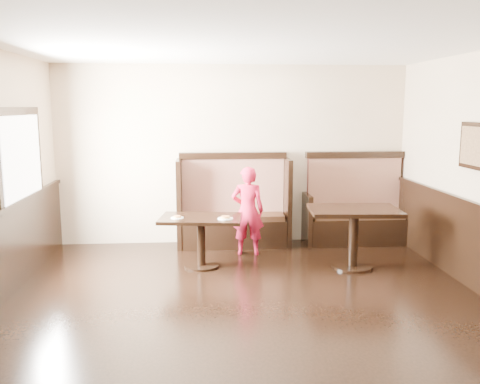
{
  "coord_description": "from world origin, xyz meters",
  "views": [
    {
      "loc": [
        -0.5,
        -4.49,
        2.15
      ],
      "look_at": [
        0.03,
        2.35,
        1.0
      ],
      "focal_mm": 38.0,
      "sensor_mm": 36.0,
      "label": 1
    }
  ],
  "objects": [
    {
      "name": "ground",
      "position": [
        0.0,
        0.0,
        0.0
      ],
      "size": [
        7.0,
        7.0,
        0.0
      ],
      "primitive_type": "plane",
      "color": "black",
      "rests_on": "ground"
    },
    {
      "name": "room_shell",
      "position": [
        -0.3,
        0.28,
        0.67
      ],
      "size": [
        7.0,
        7.0,
        7.0
      ],
      "color": "beige",
      "rests_on": "ground"
    },
    {
      "name": "booth_main",
      "position": [
        0.0,
        3.3,
        0.53
      ],
      "size": [
        1.75,
        0.72,
        1.45
      ],
      "color": "black",
      "rests_on": "ground"
    },
    {
      "name": "booth_neighbor",
      "position": [
        1.95,
        3.29,
        0.48
      ],
      "size": [
        1.65,
        0.72,
        1.45
      ],
      "color": "black",
      "rests_on": "ground"
    },
    {
      "name": "table_main",
      "position": [
        -0.51,
        2.19,
        0.53
      ],
      "size": [
        1.17,
        0.82,
        0.69
      ],
      "rotation": [
        0.0,
        0.0,
        -0.13
      ],
      "color": "black",
      "rests_on": "ground"
    },
    {
      "name": "table_neighbor",
      "position": [
        1.53,
        2.0,
        0.61
      ],
      "size": [
        1.23,
        0.85,
        0.82
      ],
      "rotation": [
        0.0,
        0.0,
        -0.07
      ],
      "color": "black",
      "rests_on": "ground"
    },
    {
      "name": "child",
      "position": [
        0.17,
        2.75,
        0.65
      ],
      "size": [
        0.51,
        0.36,
        1.3
      ],
      "primitive_type": "imported",
      "rotation": [
        0.0,
        0.0,
        3.03
      ],
      "color": "red",
      "rests_on": "ground"
    },
    {
      "name": "pizza_plate_left",
      "position": [
        -0.82,
        2.14,
        0.7
      ],
      "size": [
        0.17,
        0.17,
        0.03
      ],
      "color": "white",
      "rests_on": "table_main"
    },
    {
      "name": "pizza_plate_right",
      "position": [
        -0.19,
        2.05,
        0.71
      ],
      "size": [
        0.21,
        0.21,
        0.04
      ],
      "color": "white",
      "rests_on": "table_main"
    }
  ]
}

